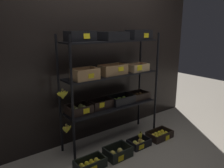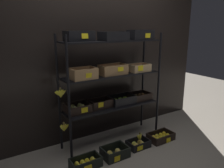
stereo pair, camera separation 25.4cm
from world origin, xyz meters
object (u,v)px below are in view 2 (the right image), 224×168
at_px(crate_ground_center_apple_gold, 138,144).
at_px(crate_ground_right_lemon, 161,137).
at_px(display_rack, 112,75).
at_px(banana_bunch_loose, 140,137).
at_px(crate_ground_apple_gold, 115,153).
at_px(crate_ground_lemon, 86,163).

xyz_separation_m(crate_ground_center_apple_gold, crate_ground_right_lemon, (0.41, -0.01, 0.00)).
xyz_separation_m(display_rack, banana_bunch_loose, (0.23, -0.36, -0.84)).
height_order(display_rack, crate_ground_right_lemon, display_rack).
relative_size(crate_ground_apple_gold, banana_bunch_loose, 2.91).
xyz_separation_m(crate_ground_center_apple_gold, banana_bunch_loose, (0.02, -0.00, 0.11)).
bearing_deg(crate_ground_right_lemon, crate_ground_apple_gold, -179.26).
relative_size(crate_ground_lemon, crate_ground_right_lemon, 0.96).
bearing_deg(display_rack, crate_ground_center_apple_gold, -59.34).
relative_size(crate_ground_lemon, crate_ground_center_apple_gold, 1.19).
bearing_deg(crate_ground_lemon, crate_ground_apple_gold, -0.46).
height_order(crate_ground_lemon, banana_bunch_loose, banana_bunch_loose).
height_order(crate_ground_apple_gold, crate_ground_center_apple_gold, crate_ground_apple_gold).
bearing_deg(banana_bunch_loose, crate_ground_apple_gold, -177.00).
bearing_deg(crate_ground_apple_gold, crate_ground_lemon, 179.54).
bearing_deg(crate_ground_right_lemon, banana_bunch_loose, 178.28).
xyz_separation_m(display_rack, crate_ground_right_lemon, (0.62, -0.37, -0.94)).
bearing_deg(display_rack, crate_ground_lemon, -148.05).
xyz_separation_m(crate_ground_lemon, crate_ground_apple_gold, (0.41, -0.00, 0.00)).
bearing_deg(crate_ground_apple_gold, crate_ground_center_apple_gold, 3.52).
distance_m(display_rack, banana_bunch_loose, 0.94).
height_order(display_rack, crate_ground_center_apple_gold, display_rack).
relative_size(display_rack, crate_ground_center_apple_gold, 5.18).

